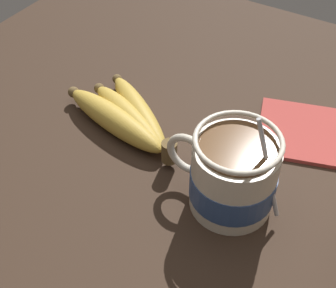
# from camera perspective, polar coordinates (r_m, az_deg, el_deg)

# --- Properties ---
(table) EXTENTS (0.90, 0.90, 0.04)m
(table) POSITION_cam_1_polar(r_m,az_deg,el_deg) (0.62, 0.62, -3.24)
(table) COLOR #332319
(table) RESTS_ON ground
(coffee_mug) EXTENTS (0.15, 0.10, 0.14)m
(coffee_mug) POSITION_cam_1_polar(r_m,az_deg,el_deg) (0.53, 7.86, -3.88)
(coffee_mug) COLOR beige
(coffee_mug) RESTS_ON table
(banana_bunch) EXTENTS (0.20, 0.13, 0.04)m
(banana_bunch) POSITION_cam_1_polar(r_m,az_deg,el_deg) (0.65, -5.12, 3.33)
(banana_bunch) COLOR brown
(banana_bunch) RESTS_ON table
(napkin) EXTENTS (0.20, 0.16, 0.01)m
(napkin) POSITION_cam_1_polar(r_m,az_deg,el_deg) (0.67, 18.14, 1.08)
(napkin) COLOR #A33833
(napkin) RESTS_ON table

